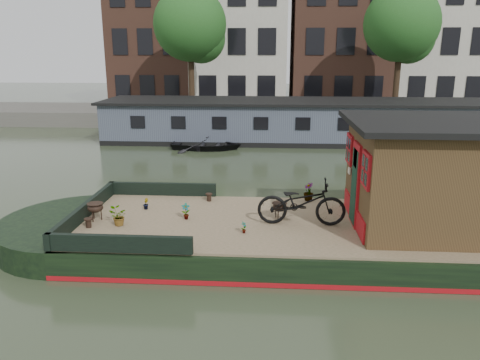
# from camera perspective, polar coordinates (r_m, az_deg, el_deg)

# --- Properties ---
(ground) EXTENTS (120.00, 120.00, 0.00)m
(ground) POSITION_cam_1_polar(r_m,az_deg,el_deg) (11.37, 11.25, -8.25)
(ground) COLOR #313B25
(ground) RESTS_ON ground
(houseboat_hull) EXTENTS (14.01, 4.02, 0.60)m
(houseboat_hull) POSITION_cam_1_polar(r_m,az_deg,el_deg) (11.17, 4.48, -6.91)
(houseboat_hull) COLOR black
(houseboat_hull) RESTS_ON ground
(houseboat_deck) EXTENTS (11.80, 3.80, 0.05)m
(houseboat_deck) POSITION_cam_1_polar(r_m,az_deg,el_deg) (11.14, 11.42, -5.30)
(houseboat_deck) COLOR #907359
(houseboat_deck) RESTS_ON houseboat_hull
(bow_bulwark) EXTENTS (3.00, 4.00, 0.35)m
(bow_bulwark) POSITION_cam_1_polar(r_m,az_deg,el_deg) (11.53, -14.39, -3.71)
(bow_bulwark) COLOR black
(bow_bulwark) RESTS_ON houseboat_deck
(cabin) EXTENTS (4.00, 3.50, 2.42)m
(cabin) POSITION_cam_1_polar(r_m,az_deg,el_deg) (11.28, 22.83, 0.72)
(cabin) COLOR #342414
(cabin) RESTS_ON houseboat_deck
(bicycle) EXTENTS (2.02, 0.73, 1.05)m
(bicycle) POSITION_cam_1_polar(r_m,az_deg,el_deg) (10.76, 7.50, -2.74)
(bicycle) COLOR black
(bicycle) RESTS_ON houseboat_deck
(potted_plant_a) EXTENTS (0.23, 0.17, 0.39)m
(potted_plant_a) POSITION_cam_1_polar(r_m,az_deg,el_deg) (11.17, -6.63, -3.81)
(potted_plant_a) COLOR brown
(potted_plant_a) RESTS_ON houseboat_deck
(potted_plant_b) EXTENTS (0.16, 0.18, 0.28)m
(potted_plant_b) POSITION_cam_1_polar(r_m,az_deg,el_deg) (12.06, -11.42, -2.85)
(potted_plant_b) COLOR brown
(potted_plant_b) RESTS_ON houseboat_deck
(potted_plant_c) EXTENTS (0.46, 0.42, 0.43)m
(potted_plant_c) POSITION_cam_1_polar(r_m,az_deg,el_deg) (11.06, -14.68, -4.33)
(potted_plant_c) COLOR #9A582C
(potted_plant_c) RESTS_ON houseboat_deck
(potted_plant_d) EXTENTS (0.37, 0.37, 0.49)m
(potted_plant_d) POSITION_cam_1_polar(r_m,az_deg,el_deg) (12.61, 8.35, -1.42)
(potted_plant_d) COLOR brown
(potted_plant_d) RESTS_ON houseboat_deck
(potted_plant_e) EXTENTS (0.16, 0.17, 0.26)m
(potted_plant_e) POSITION_cam_1_polar(r_m,az_deg,el_deg) (10.29, 0.47, -5.81)
(potted_plant_e) COLOR #95392B
(potted_plant_e) RESTS_ON houseboat_deck
(brazier_front) EXTENTS (0.38, 0.38, 0.40)m
(brazier_front) POSITION_cam_1_polar(r_m,az_deg,el_deg) (11.16, 4.82, -3.76)
(brazier_front) COLOR black
(brazier_front) RESTS_ON houseboat_deck
(brazier_rear) EXTENTS (0.46, 0.46, 0.42)m
(brazier_rear) POSITION_cam_1_polar(r_m,az_deg,el_deg) (11.54, -17.18, -3.71)
(brazier_rear) COLOR black
(brazier_rear) RESTS_ON houseboat_deck
(bollard_port) EXTENTS (0.18, 0.18, 0.21)m
(bollard_port) POSITION_cam_1_polar(r_m,az_deg,el_deg) (12.50, -3.80, -2.11)
(bollard_port) COLOR black
(bollard_port) RESTS_ON houseboat_deck
(bollard_stbd) EXTENTS (0.19, 0.19, 0.21)m
(bollard_stbd) POSITION_cam_1_polar(r_m,az_deg,el_deg) (11.17, -17.99, -4.99)
(bollard_stbd) COLOR black
(bollard_stbd) RESTS_ON houseboat_deck
(dinghy) EXTENTS (3.42, 2.49, 0.69)m
(dinghy) POSITION_cam_1_polar(r_m,az_deg,el_deg) (22.44, -4.11, 4.65)
(dinghy) COLOR black
(dinghy) RESTS_ON ground
(far_houseboat) EXTENTS (20.40, 4.40, 2.11)m
(far_houseboat) POSITION_cam_1_polar(r_m,az_deg,el_deg) (24.64, 7.37, 6.99)
(far_houseboat) COLOR #444C5B
(far_houseboat) RESTS_ON ground
(quay) EXTENTS (60.00, 6.00, 0.90)m
(quay) POSITION_cam_1_polar(r_m,az_deg,el_deg) (31.14, 6.65, 7.77)
(quay) COLOR #47443F
(quay) RESTS_ON ground
(townhouse_row) EXTENTS (27.25, 8.00, 16.50)m
(townhouse_row) POSITION_cam_1_polar(r_m,az_deg,el_deg) (38.03, 6.76, 20.37)
(townhouse_row) COLOR brown
(townhouse_row) RESTS_ON ground
(tree_left) EXTENTS (4.40, 4.40, 7.40)m
(tree_left) POSITION_cam_1_polar(r_m,az_deg,el_deg) (29.84, -5.79, 17.95)
(tree_left) COLOR #332316
(tree_left) RESTS_ON quay
(tree_right) EXTENTS (4.40, 4.40, 7.40)m
(tree_right) POSITION_cam_1_polar(r_m,az_deg,el_deg) (30.42, 19.30, 17.16)
(tree_right) COLOR #332316
(tree_right) RESTS_ON quay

